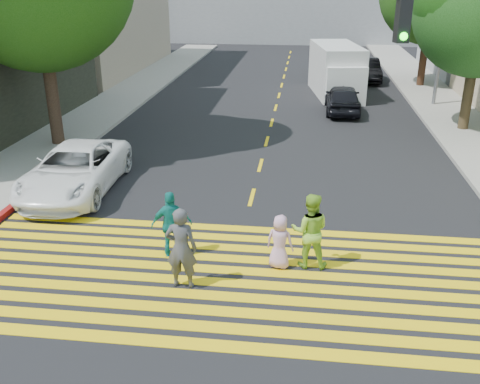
% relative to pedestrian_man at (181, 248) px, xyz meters
% --- Properties ---
extents(ground, '(120.00, 120.00, 0.00)m').
position_rel_pedestrian_man_xyz_m(ground, '(1.00, -0.76, -0.95)').
color(ground, black).
extents(sidewalk_left, '(3.00, 40.00, 0.15)m').
position_rel_pedestrian_man_xyz_m(sidewalk_left, '(-7.50, 21.24, -0.87)').
color(sidewalk_left, gray).
rests_on(sidewalk_left, ground).
extents(sidewalk_right, '(3.00, 60.00, 0.15)m').
position_rel_pedestrian_man_xyz_m(sidewalk_right, '(9.50, 14.24, -0.87)').
color(sidewalk_right, gray).
rests_on(sidewalk_right, ground).
extents(curb_red, '(0.20, 8.00, 0.16)m').
position_rel_pedestrian_man_xyz_m(curb_red, '(-5.90, 5.24, -0.87)').
color(curb_red, maroon).
rests_on(curb_red, ground).
extents(crosswalk, '(13.40, 5.30, 0.01)m').
position_rel_pedestrian_man_xyz_m(crosswalk, '(1.00, 0.51, -0.94)').
color(crosswalk, yellow).
rests_on(crosswalk, ground).
extents(lane_line, '(0.12, 34.40, 0.01)m').
position_rel_pedestrian_man_xyz_m(lane_line, '(1.00, 21.74, -0.94)').
color(lane_line, yellow).
rests_on(lane_line, ground).
extents(pedestrian_man, '(0.69, 0.45, 1.89)m').
position_rel_pedestrian_man_xyz_m(pedestrian_man, '(0.00, 0.00, 0.00)').
color(pedestrian_man, '#424347').
rests_on(pedestrian_man, ground).
extents(pedestrian_woman, '(0.89, 0.70, 1.84)m').
position_rel_pedestrian_man_xyz_m(pedestrian_woman, '(2.76, 1.25, -0.03)').
color(pedestrian_woman, '#8DC435').
rests_on(pedestrian_woman, ground).
extents(pedestrian_child, '(0.73, 0.57, 1.33)m').
position_rel_pedestrian_man_xyz_m(pedestrian_child, '(2.08, 1.10, -0.28)').
color(pedestrian_child, '#CB99BD').
rests_on(pedestrian_child, ground).
extents(pedestrian_extra, '(1.06, 0.67, 1.67)m').
position_rel_pedestrian_man_xyz_m(pedestrian_extra, '(-0.55, 1.35, -0.11)').
color(pedestrian_extra, '#137A74').
rests_on(pedestrian_extra, ground).
extents(white_sedan, '(2.61, 5.31, 1.45)m').
position_rel_pedestrian_man_xyz_m(white_sedan, '(-4.59, 5.06, -0.22)').
color(white_sedan, white).
rests_on(white_sedan, ground).
extents(dark_car_near, '(1.68, 4.11, 1.40)m').
position_rel_pedestrian_man_xyz_m(dark_car_near, '(4.34, 16.63, -0.25)').
color(dark_car_near, black).
rests_on(dark_car_near, ground).
extents(silver_car, '(1.74, 4.23, 1.23)m').
position_rel_pedestrian_man_xyz_m(silver_car, '(4.52, 29.04, -0.33)').
color(silver_car, gray).
rests_on(silver_car, ground).
extents(dark_car_parked, '(1.60, 4.32, 1.41)m').
position_rel_pedestrian_man_xyz_m(dark_car_parked, '(6.31, 25.32, -0.24)').
color(dark_car_parked, black).
rests_on(dark_car_parked, ground).
extents(white_van, '(3.03, 6.13, 2.77)m').
position_rel_pedestrian_man_xyz_m(white_van, '(4.19, 20.69, 0.37)').
color(white_van, silver).
rests_on(white_van, ground).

